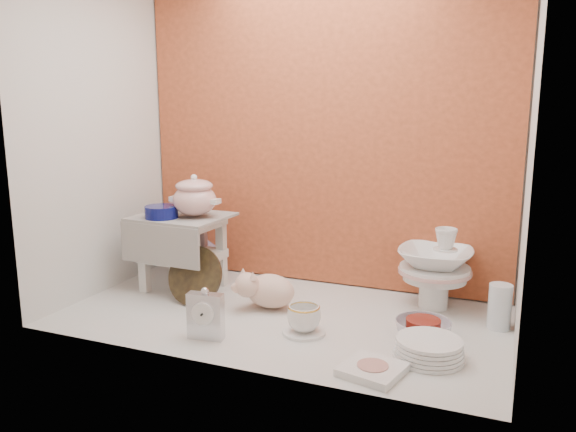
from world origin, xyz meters
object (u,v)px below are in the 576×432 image
Objects in this scene: plush_pig at (270,290)px; gold_rim_teacup at (304,318)px; mantel_clock at (206,314)px; floral_platter at (183,237)px; crystal_bowl at (423,329)px; porcelain_tower at (435,268)px; blue_white_vase at (195,249)px; step_stool at (183,252)px; soup_tureen at (195,196)px; dinner_plate_stack at (429,349)px.

gold_rim_teacup is at bearing -57.85° from plush_pig.
mantel_clock is at bearing -120.82° from plush_pig.
floral_platter is 1.90× the size of crystal_bowl.
porcelain_tower reaches higher than plush_pig.
crystal_bowl is at bearing -16.90° from blue_white_vase.
porcelain_tower reaches higher than blue_white_vase.
gold_rim_teacup is (0.72, -0.29, -0.11)m from step_stool.
mantel_clock is at bearing -56.09° from blue_white_vase.
floral_platter is at bearing 135.19° from soup_tureen.
dinner_plate_stack is 0.54m from porcelain_tower.
floral_platter is (-0.12, 0.19, 0.02)m from step_stool.
floral_platter reaches higher than mantel_clock.
step_stool is 1.97× the size of crystal_bowl.
dinner_plate_stack is at bearing -35.78° from plush_pig.
plush_pig is 1.13× the size of dinner_plate_stack.
gold_rim_teacup is at bearing -131.30° from porcelain_tower.
mantel_clock is 0.81m from dinner_plate_stack.
plush_pig reaches higher than crystal_bowl.
soup_tureen is 0.42m from blue_white_vase.
blue_white_vase is at bearing 134.28° from plush_pig.
porcelain_tower is at bearing 96.42° from dinner_plate_stack.
gold_rim_teacup is at bearing -32.75° from blue_white_vase.
plush_pig is 0.66m from crystal_bowl.
mantel_clock is (0.46, -0.69, -0.03)m from blue_white_vase.
mantel_clock is 0.72× the size of plush_pig.
floral_platter is 0.85m from mantel_clock.
soup_tureen is at bearing 172.26° from crystal_bowl.
dinner_plate_stack is 0.19m from crystal_bowl.
soup_tureen is 1.21× the size of mantel_clock.
mantel_clock is at bearing -52.02° from floral_platter.
porcelain_tower is at bearing 48.70° from gold_rim_teacup.
floral_platter is 0.09m from blue_white_vase.
porcelain_tower is (1.06, 0.19, -0.28)m from soup_tureen.
soup_tureen is 0.67m from mantel_clock.
soup_tureen is 0.80m from gold_rim_teacup.
step_stool is 1.73× the size of soup_tureen.
step_stool is 0.23m from blue_white_vase.
soup_tureen is 1.14× the size of crystal_bowl.
soup_tureen is (0.08, -0.01, 0.28)m from step_stool.
step_stool is 2.10× the size of mantel_clock.
dinner_plate_stack reaches higher than crystal_bowl.
blue_white_vase is 1.38m from dinner_plate_stack.
step_stool is 3.21× the size of gold_rim_teacup.
plush_pig is (0.49, -0.09, -0.10)m from step_stool.
step_stool is at bearing 152.65° from plush_pig.
gold_rim_teacup is 0.48m from dinner_plate_stack.
step_stool is 1.16× the size of porcelain_tower.
dinner_plate_stack is at bearing -16.24° from soup_tureen.
mantel_clock reaches higher than dinner_plate_stack.
mantel_clock is 0.94× the size of crystal_bowl.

